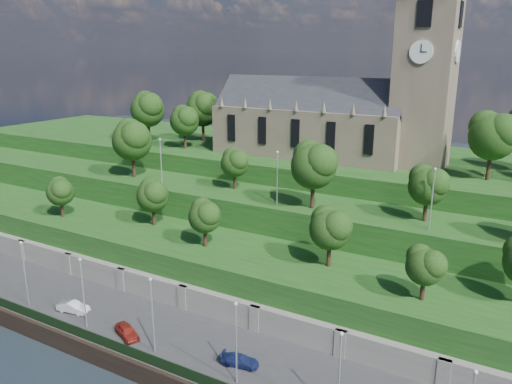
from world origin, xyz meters
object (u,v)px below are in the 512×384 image
Objects in this scene: church at (338,112)px; car_right at (240,360)px; car_left at (127,331)px; car_middle at (73,307)px.

car_right is at bearing -81.57° from church.
car_left is 9.46m from car_middle.
car_left is 13.50m from car_right.
car_left is 1.00× the size of car_right.
car_middle is (-16.73, -41.93, -19.86)m from church.
car_middle is at bearing 108.51° from car_left.
church is 9.63× the size of car_middle.
church reaches higher than car_right.
church is 46.06m from car_right.
car_right is (22.81, 0.86, -0.10)m from car_middle.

